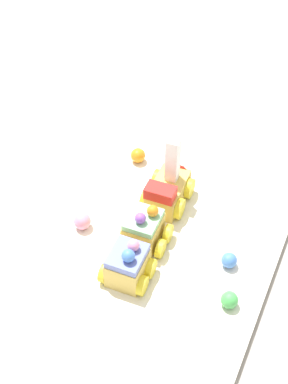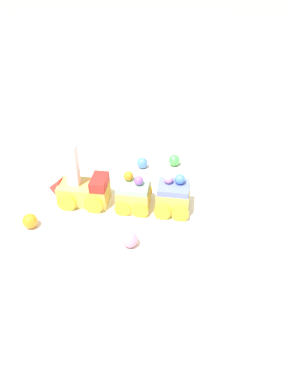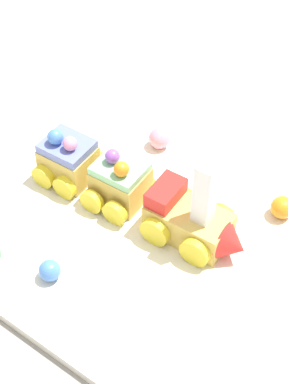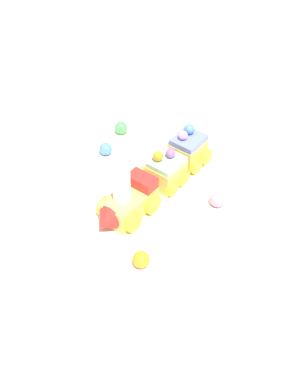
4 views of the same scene
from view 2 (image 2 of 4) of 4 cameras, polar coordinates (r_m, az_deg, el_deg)
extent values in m
plane|color=gray|center=(0.70, -4.14, -2.73)|extent=(10.00, 10.00, 0.00)
cube|color=white|center=(0.70, -4.16, -2.35)|extent=(0.67, 0.39, 0.01)
cube|color=#E0BC56|center=(0.70, -9.11, -0.11)|extent=(0.09, 0.05, 0.04)
cube|color=red|center=(0.68, -6.79, 1.59)|extent=(0.03, 0.05, 0.02)
cone|color=red|center=(0.72, -13.43, 0.44)|extent=(0.03, 0.05, 0.04)
cube|color=white|center=(0.69, -10.61, 1.92)|extent=(0.02, 0.02, 0.02)
cube|color=white|center=(0.68, -10.79, 3.26)|extent=(0.02, 0.02, 0.02)
cube|color=white|center=(0.67, -10.98, 4.64)|extent=(0.02, 0.02, 0.02)
cube|color=white|center=(0.66, -11.18, 6.07)|extent=(0.02, 0.02, 0.02)
cylinder|color=yellow|center=(0.73, -10.37, 1.27)|extent=(0.03, 0.01, 0.03)
cylinder|color=yellow|center=(0.69, -11.72, -1.53)|extent=(0.03, 0.01, 0.03)
cylinder|color=yellow|center=(0.72, -6.58, 0.96)|extent=(0.03, 0.01, 0.03)
cylinder|color=yellow|center=(0.67, -7.71, -1.92)|extent=(0.03, 0.01, 0.03)
cube|color=#E0BC56|center=(0.68, -1.54, -0.63)|extent=(0.06, 0.05, 0.04)
cube|color=#93DBA3|center=(0.66, -1.57, 1.16)|extent=(0.06, 0.05, 0.01)
sphere|color=#9956C6|center=(0.65, -0.74, 1.96)|extent=(0.02, 0.02, 0.02)
sphere|color=orange|center=(0.66, -2.37, 2.46)|extent=(0.02, 0.02, 0.02)
cylinder|color=yellow|center=(0.71, -2.41, 0.45)|extent=(0.03, 0.01, 0.03)
cylinder|color=yellow|center=(0.66, -3.28, -2.51)|extent=(0.03, 0.01, 0.03)
cylinder|color=yellow|center=(0.71, 0.12, 0.23)|extent=(0.03, 0.01, 0.03)
cylinder|color=yellow|center=(0.66, -0.58, -2.76)|extent=(0.03, 0.01, 0.03)
cube|color=#E0BC56|center=(0.67, 4.41, -1.14)|extent=(0.06, 0.05, 0.04)
cube|color=#6B7AC6|center=(0.66, 4.52, 0.70)|extent=(0.06, 0.05, 0.01)
sphere|color=#4C84E0|center=(0.65, 5.49, 1.97)|extent=(0.02, 0.02, 0.02)
sphere|color=pink|center=(0.65, 3.73, 2.00)|extent=(0.02, 0.02, 0.02)
cylinder|color=yellow|center=(0.70, 3.28, -0.03)|extent=(0.03, 0.01, 0.03)
cylinder|color=yellow|center=(0.66, 2.81, -3.06)|extent=(0.03, 0.01, 0.03)
cylinder|color=yellow|center=(0.70, 5.85, -0.25)|extent=(0.03, 0.01, 0.03)
cylinder|color=yellow|center=(0.66, 5.55, -3.30)|extent=(0.03, 0.01, 0.03)
sphere|color=#4C84E0|center=(0.79, -0.28, 4.47)|extent=(0.02, 0.02, 0.02)
sphere|color=orange|center=(0.67, -16.99, -4.24)|extent=(0.03, 0.03, 0.03)
sphere|color=#4CBC56|center=(0.80, 4.62, 4.84)|extent=(0.02, 0.02, 0.02)
sphere|color=pink|center=(0.61, -2.21, -7.20)|extent=(0.03, 0.03, 0.03)
camera|label=1|loc=(0.85, 49.99, 40.60)|focal=50.00mm
camera|label=3|loc=(1.02, -20.10, 42.05)|focal=60.00mm
camera|label=4|loc=(0.69, -83.47, 24.12)|focal=50.00mm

